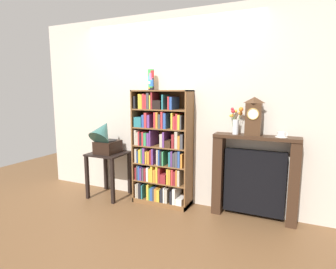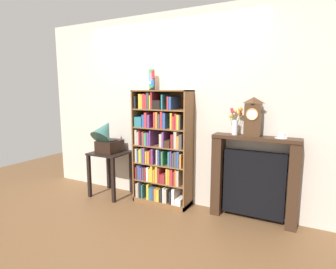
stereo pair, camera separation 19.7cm
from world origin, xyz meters
name	(u,v)px [view 1 (the left image)]	position (x,y,z in m)	size (l,w,h in m)	color
ground_plane	(159,206)	(0.00, 0.00, -0.01)	(7.64, 6.40, 0.02)	brown
wall_back	(181,110)	(0.19, 0.32, 1.30)	(4.64, 0.08, 2.60)	beige
bookshelf	(161,153)	(-0.02, 0.11, 0.72)	(0.80, 0.31, 1.57)	brown
cup_stack	(151,80)	(-0.18, 0.16, 1.71)	(0.08, 0.08, 0.28)	black
side_table_left	(108,164)	(-0.84, 0.03, 0.49)	(0.51, 0.50, 0.66)	black
gramophone	(105,137)	(-0.84, -0.03, 0.90)	(0.30, 0.48, 0.55)	black
fireplace_mantel	(254,178)	(1.22, 0.18, 0.51)	(1.00, 0.22, 1.04)	#382316
mantel_clock	(254,116)	(1.18, 0.16, 1.26)	(0.18, 0.15, 0.45)	#472D1C
flower_vase	(236,121)	(0.97, 0.18, 1.20)	(0.16, 0.15, 0.33)	silver
teacup_with_saucer	(281,135)	(1.49, 0.17, 1.06)	(0.14, 0.14, 0.06)	white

